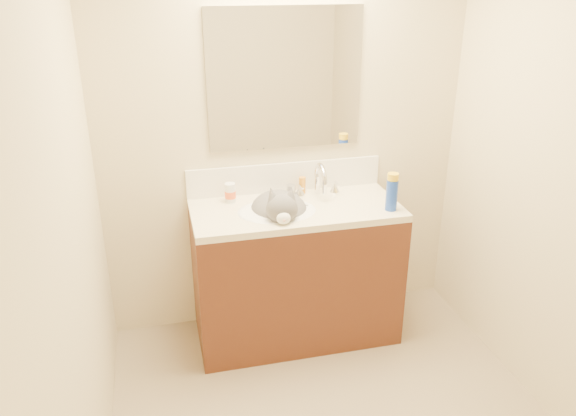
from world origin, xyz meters
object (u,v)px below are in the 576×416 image
basin (277,222)px  spray_can (392,195)px  cat (280,212)px  silver_jar (291,190)px  vanity_cabinet (296,275)px  faucet (320,182)px  pill_bottle (230,193)px  amber_bottle (302,185)px

basin → spray_can: bearing=-12.3°
cat → silver_jar: cat is taller
vanity_cabinet → faucet: (0.18, 0.14, 0.54)m
pill_bottle → amber_bottle: (0.44, 0.03, -0.01)m
basin → faucet: size_ratio=1.61×
basin → amber_bottle: bearing=47.6°
cat → amber_bottle: cat is taller
vanity_cabinet → spray_can: 0.76m
cat → spray_can: bearing=-7.4°
faucet → amber_bottle: size_ratio=2.73×
vanity_cabinet → spray_can: (0.51, -0.17, 0.54)m
cat → pill_bottle: bearing=151.6°
cat → silver_jar: 0.23m
faucet → silver_jar: faucet is taller
cat → pill_bottle: cat is taller
faucet → basin: bearing=-150.9°
faucet → pill_bottle: faucet is taller
cat → pill_bottle: (-0.25, 0.18, 0.07)m
silver_jar → amber_bottle: amber_bottle is taller
basin → amber_bottle: (0.21, 0.23, 0.12)m
faucet → silver_jar: size_ratio=4.27×
amber_bottle → spray_can: size_ratio=0.58×
silver_jar → amber_bottle: size_ratio=0.64×
pill_bottle → spray_can: bearing=-21.2°
amber_bottle → spray_can: 0.56m
amber_bottle → spray_can: (0.42, -0.37, 0.04)m
faucet → cat: (-0.28, -0.15, -0.10)m
silver_jar → spray_can: 0.61m
amber_bottle → faucet: bearing=-35.3°
faucet → spray_can: faucet is taller
cat → pill_bottle: size_ratio=4.22×
faucet → cat: faucet is taller
spray_can → vanity_cabinet: bearing=161.9°
pill_bottle → silver_jar: (0.37, 0.02, -0.02)m
amber_bottle → basin: bearing=-132.4°
basin → cat: bearing=40.0°
cat → silver_jar: bearing=66.7°
faucet → cat: size_ratio=0.58×
cat → spray_can: 0.64m
cat → silver_jar: size_ratio=7.34×
cat → basin: bearing=-133.2°
vanity_cabinet → faucet: size_ratio=4.29×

